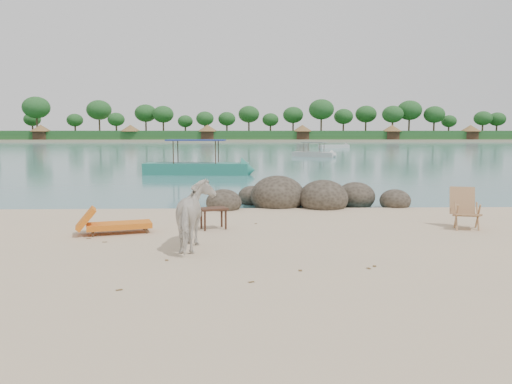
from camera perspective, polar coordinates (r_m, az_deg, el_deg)
The scene contains 12 objects.
water at distance 99.16m, azimuth -1.83°, elevation 5.35°, with size 400.00×400.00×0.00m, color #376F6E.
far_shore at distance 179.15m, azimuth -1.80°, elevation 5.95°, with size 420.00×90.00×1.40m, color tan.
far_scenery at distance 145.83m, azimuth -1.80°, elevation 7.01°, with size 420.00×18.00×9.50m.
boulders at distance 15.97m, azimuth 5.31°, elevation -0.73°, with size 6.43×2.88×1.30m.
cow at distance 9.94m, azimuth -6.85°, elevation -2.81°, with size 0.73×1.60×1.35m, color silver.
side_table at distance 11.98m, azimuth -4.88°, elevation -3.19°, with size 0.64×0.41×0.51m, color #362015, non-canonical shape.
lounge_chair at distance 11.89m, azimuth -15.38°, elevation -3.42°, with size 1.80×0.63×0.54m, color orange, non-canonical shape.
deck_chair at distance 12.94m, azimuth 23.00°, elevation -1.90°, with size 0.63×0.69×0.99m, color tan, non-canonical shape.
boat_near at distance 29.02m, azimuth -6.86°, elevation 5.32°, with size 6.73×1.51×3.27m, color #227464, non-canonical shape.
boat_mid at distance 51.08m, azimuth 6.64°, elevation 5.44°, with size 5.04×1.13×2.47m, color #B3B3AF, non-canonical shape.
boat_far at distance 82.15m, azimuth 8.91°, elevation 5.23°, with size 5.73×1.29×0.67m, color beige, non-canonical shape.
dead_leaves at distance 9.70m, azimuth -5.65°, elevation -7.08°, with size 5.76×5.47×0.00m.
Camera 1 is at (0.11, -9.13, 2.31)m, focal length 35.00 mm.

